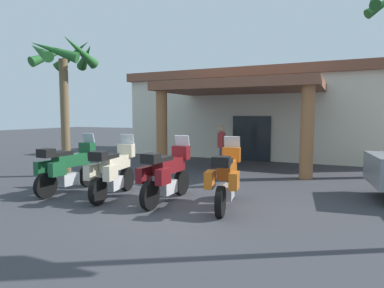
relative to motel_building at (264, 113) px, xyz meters
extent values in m
plane|color=#38383D|center=(-0.04, -11.03, -2.25)|extent=(80.00, 80.00, 0.00)
cube|color=silver|center=(0.00, 0.15, -0.27)|extent=(13.64, 5.43, 3.96)
cube|color=#1E2328|center=(-0.05, -2.50, -1.20)|extent=(1.80, 0.13, 2.10)
cube|color=brown|center=(-0.08, -4.44, 1.05)|extent=(6.48, 4.12, 0.35)
cylinder|color=#9E663D|center=(-2.91, -5.99, -0.69)|extent=(0.45, 0.45, 3.12)
cylinder|color=#9E663D|center=(2.69, -6.09, -0.69)|extent=(0.45, 0.45, 3.12)
cube|color=brown|center=(0.00, 0.15, 1.93)|extent=(14.04, 5.84, 0.44)
cylinder|color=black|center=(-3.18, -10.05, -1.92)|extent=(0.15, 0.66, 0.66)
cylinder|color=black|center=(-3.21, -11.60, -1.92)|extent=(0.15, 0.66, 0.66)
cube|color=silver|center=(-3.20, -10.85, -1.88)|extent=(0.33, 0.57, 0.32)
cube|color=#19512D|center=(-3.20, -10.70, -1.37)|extent=(0.32, 1.16, 0.34)
cube|color=black|center=(-3.20, -11.05, -1.15)|extent=(0.29, 0.61, 0.10)
cube|color=#19512D|center=(-3.18, -10.07, -1.10)|extent=(0.44, 0.25, 0.36)
cube|color=#B2BCC6|center=(-3.18, -9.99, -0.82)|extent=(0.40, 0.13, 0.36)
cube|color=#19512D|center=(-3.47, -11.44, -1.49)|extent=(0.19, 0.44, 0.36)
cube|color=#19512D|center=(-2.95, -11.45, -1.49)|extent=(0.19, 0.44, 0.36)
cube|color=black|center=(-3.21, -11.55, -1.08)|extent=(0.37, 0.33, 0.22)
cylinder|color=black|center=(-1.83, -10.00, -1.92)|extent=(0.24, 0.67, 0.66)
cylinder|color=black|center=(-1.59, -11.53, -1.92)|extent=(0.24, 0.67, 0.66)
cube|color=silver|center=(-1.70, -10.79, -1.88)|extent=(0.40, 0.60, 0.32)
cube|color=beige|center=(-1.73, -10.65, -1.37)|extent=(0.48, 1.18, 0.34)
cube|color=black|center=(-1.67, -10.99, -1.15)|extent=(0.37, 0.64, 0.10)
cube|color=beige|center=(-1.82, -10.02, -1.10)|extent=(0.47, 0.31, 0.36)
cube|color=#B2BCC6|center=(-1.84, -9.94, -0.82)|extent=(0.41, 0.18, 0.36)
cube|color=beige|center=(-1.87, -11.43, -1.49)|extent=(0.25, 0.46, 0.36)
cube|color=beige|center=(-1.35, -11.35, -1.49)|extent=(0.25, 0.46, 0.36)
cube|color=black|center=(-1.59, -11.48, -1.08)|extent=(0.41, 0.37, 0.22)
cylinder|color=black|center=(-0.18, -9.85, -1.92)|extent=(0.16, 0.66, 0.66)
cylinder|color=black|center=(-0.23, -11.40, -1.92)|extent=(0.16, 0.66, 0.66)
cube|color=silver|center=(-0.20, -10.65, -1.88)|extent=(0.34, 0.57, 0.32)
cube|color=maroon|center=(-0.20, -10.50, -1.37)|extent=(0.33, 1.16, 0.34)
cube|color=black|center=(-0.21, -10.85, -1.15)|extent=(0.30, 0.61, 0.10)
cube|color=maroon|center=(-0.18, -9.87, -1.10)|extent=(0.45, 0.25, 0.36)
cube|color=#B2BCC6|center=(-0.18, -9.79, -0.82)|extent=(0.40, 0.13, 0.36)
cube|color=maroon|center=(-0.48, -11.24, -1.49)|extent=(0.19, 0.45, 0.36)
cube|color=maroon|center=(0.04, -11.26, -1.49)|extent=(0.19, 0.45, 0.36)
cube|color=black|center=(-0.23, -11.35, -1.08)|extent=(0.37, 0.33, 0.22)
cylinder|color=black|center=(1.17, -9.73, -1.92)|extent=(0.24, 0.67, 0.66)
cylinder|color=black|center=(1.41, -11.26, -1.92)|extent=(0.24, 0.67, 0.66)
cube|color=silver|center=(1.29, -10.52, -1.88)|extent=(0.40, 0.60, 0.32)
cube|color=orange|center=(1.27, -10.37, -1.37)|extent=(0.47, 1.18, 0.34)
cube|color=black|center=(1.32, -10.72, -1.15)|extent=(0.37, 0.64, 0.10)
cube|color=orange|center=(1.18, -9.75, -1.10)|extent=(0.47, 0.30, 0.36)
cube|color=#B2BCC6|center=(1.16, -9.67, -0.82)|extent=(0.41, 0.18, 0.36)
cube|color=orange|center=(1.13, -11.15, -1.49)|extent=(0.24, 0.46, 0.36)
cube|color=orange|center=(1.64, -11.07, -1.49)|extent=(0.24, 0.46, 0.36)
cube|color=black|center=(1.40, -11.21, -1.08)|extent=(0.40, 0.37, 0.22)
cylinder|color=#3F334C|center=(-0.63, -5.17, -1.82)|extent=(0.14, 0.14, 0.85)
cylinder|color=#3F334C|center=(-0.58, -5.34, -1.82)|extent=(0.14, 0.14, 0.85)
cylinder|color=#B23333|center=(-0.61, -5.26, -1.10)|extent=(0.32, 0.32, 0.60)
cylinder|color=#B23333|center=(-0.68, -5.05, -1.07)|extent=(0.09, 0.09, 0.57)
cylinder|color=#B23333|center=(-0.53, -5.46, -1.07)|extent=(0.09, 0.09, 0.57)
sphere|color=tan|center=(-0.61, -5.26, -0.65)|extent=(0.23, 0.23, 0.23)
cylinder|color=brown|center=(-5.11, -8.97, -0.21)|extent=(0.29, 0.29, 4.07)
cone|color=#236028|center=(-4.34, -8.98, 2.03)|extent=(0.38, 1.54, 1.01)
cone|color=#236028|center=(-4.66, -8.35, 1.97)|extent=(1.48, 1.22, 0.84)
cone|color=#236028|center=(-5.37, -8.25, 2.10)|extent=(1.48, 0.83, 1.22)
cone|color=#236028|center=(-5.87, -8.83, 2.01)|extent=(0.64, 1.59, 0.95)
cone|color=#236028|center=(-5.40, -9.68, 1.99)|extent=(1.58, 0.91, 0.91)
cone|color=#236028|center=(-4.78, -9.66, 1.97)|extent=(1.57, 1.01, 0.82)
camera|label=1|loc=(3.56, -17.65, -0.11)|focal=30.55mm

